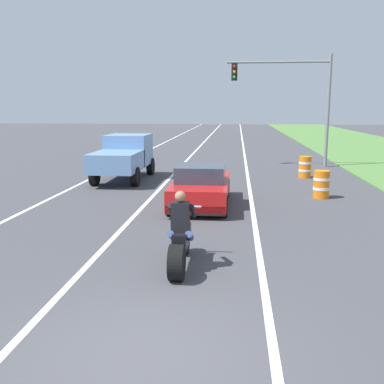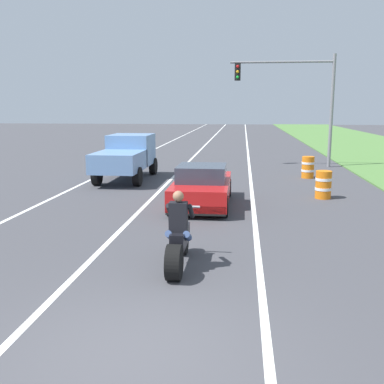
{
  "view_description": "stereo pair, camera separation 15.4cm",
  "coord_description": "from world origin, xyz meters",
  "px_view_note": "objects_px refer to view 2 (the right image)",
  "views": [
    {
      "loc": [
        1.25,
        -5.37,
        3.25
      ],
      "look_at": [
        0.08,
        6.35,
        1.0
      ],
      "focal_mm": 41.83,
      "sensor_mm": 36.0,
      "label": 1
    },
    {
      "loc": [
        1.4,
        -5.35,
        3.25
      ],
      "look_at": [
        0.08,
        6.35,
        1.0
      ],
      "focal_mm": 41.83,
      "sensor_mm": 36.0,
      "label": 2
    }
  ],
  "objects_px": {
    "traffic_light_mast_near": "(299,91)",
    "construction_barrel_nearest": "(323,185)",
    "sports_car_red": "(202,187)",
    "pickup_truck_left_lane_light_blue": "(126,155)",
    "motorcycle_with_rider": "(178,241)",
    "construction_barrel_mid": "(308,167)"
  },
  "relations": [
    {
      "from": "traffic_light_mast_near",
      "to": "construction_barrel_nearest",
      "type": "height_order",
      "value": "traffic_light_mast_near"
    },
    {
      "from": "sports_car_red",
      "to": "pickup_truck_left_lane_light_blue",
      "type": "relative_size",
      "value": 0.9
    },
    {
      "from": "sports_car_red",
      "to": "pickup_truck_left_lane_light_blue",
      "type": "distance_m",
      "value": 6.35
    },
    {
      "from": "sports_car_red",
      "to": "traffic_light_mast_near",
      "type": "height_order",
      "value": "traffic_light_mast_near"
    },
    {
      "from": "traffic_light_mast_near",
      "to": "construction_barrel_nearest",
      "type": "distance_m",
      "value": 9.51
    },
    {
      "from": "motorcycle_with_rider",
      "to": "construction_barrel_mid",
      "type": "height_order",
      "value": "motorcycle_with_rider"
    },
    {
      "from": "sports_car_red",
      "to": "construction_barrel_mid",
      "type": "xyz_separation_m",
      "value": [
        4.34,
        6.39,
        -0.13
      ]
    },
    {
      "from": "motorcycle_with_rider",
      "to": "construction_barrel_nearest",
      "type": "height_order",
      "value": "motorcycle_with_rider"
    },
    {
      "from": "pickup_truck_left_lane_light_blue",
      "to": "sports_car_red",
      "type": "bearing_deg",
      "value": -52.26
    },
    {
      "from": "motorcycle_with_rider",
      "to": "pickup_truck_left_lane_light_blue",
      "type": "distance_m",
      "value": 11.71
    },
    {
      "from": "sports_car_red",
      "to": "construction_barrel_mid",
      "type": "distance_m",
      "value": 7.72
    },
    {
      "from": "construction_barrel_nearest",
      "to": "motorcycle_with_rider",
      "type": "bearing_deg",
      "value": -118.52
    },
    {
      "from": "sports_car_red",
      "to": "traffic_light_mast_near",
      "type": "bearing_deg",
      "value": 67.85
    },
    {
      "from": "motorcycle_with_rider",
      "to": "construction_barrel_nearest",
      "type": "bearing_deg",
      "value": 61.48
    },
    {
      "from": "sports_car_red",
      "to": "construction_barrel_nearest",
      "type": "bearing_deg",
      "value": 21.28
    },
    {
      "from": "sports_car_red",
      "to": "construction_barrel_mid",
      "type": "bearing_deg",
      "value": 55.82
    },
    {
      "from": "construction_barrel_mid",
      "to": "construction_barrel_nearest",
      "type": "bearing_deg",
      "value": -91.31
    },
    {
      "from": "sports_car_red",
      "to": "construction_barrel_nearest",
      "type": "xyz_separation_m",
      "value": [
        4.23,
        1.65,
        -0.13
      ]
    },
    {
      "from": "motorcycle_with_rider",
      "to": "pickup_truck_left_lane_light_blue",
      "type": "height_order",
      "value": "pickup_truck_left_lane_light_blue"
    },
    {
      "from": "pickup_truck_left_lane_light_blue",
      "to": "construction_barrel_mid",
      "type": "xyz_separation_m",
      "value": [
        8.21,
        1.38,
        -0.6
      ]
    },
    {
      "from": "pickup_truck_left_lane_light_blue",
      "to": "traffic_light_mast_near",
      "type": "relative_size",
      "value": 0.8
    },
    {
      "from": "traffic_light_mast_near",
      "to": "motorcycle_with_rider",
      "type": "bearing_deg",
      "value": -104.28
    }
  ]
}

